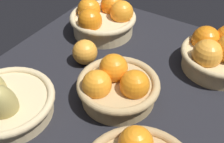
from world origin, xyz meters
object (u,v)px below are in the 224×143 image
(basket_near_left, at_px, (103,19))
(basket_far_left, at_px, (218,53))
(basket_center, at_px, (117,86))
(loose_orange_front_gap, at_px, (85,52))
(basket_near_right_pears, at_px, (5,102))

(basket_near_left, distance_m, basket_far_left, 0.37)
(basket_center, distance_m, loose_orange_front_gap, 0.17)
(basket_near_right_pears, height_order, basket_near_left, basket_near_right_pears)
(basket_far_left, bearing_deg, basket_center, -33.31)
(basket_near_right_pears, distance_m, loose_orange_front_gap, 0.26)
(basket_near_right_pears, bearing_deg, loose_orange_front_gap, 170.79)
(basket_center, xyz_separation_m, loose_orange_front_gap, (-0.08, -0.16, -0.01))
(basket_center, bearing_deg, basket_far_left, 146.69)
(basket_near_left, relative_size, basket_far_left, 1.03)
(basket_center, bearing_deg, loose_orange_front_gap, -116.20)
(basket_near_right_pears, xyz_separation_m, loose_orange_front_gap, (-0.26, 0.04, -0.00))
(basket_near_right_pears, relative_size, basket_center, 1.11)
(basket_center, height_order, loose_orange_front_gap, basket_center)
(basket_far_left, height_order, loose_orange_front_gap, basket_far_left)
(basket_near_right_pears, xyz_separation_m, basket_far_left, (-0.44, 0.37, 0.01))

